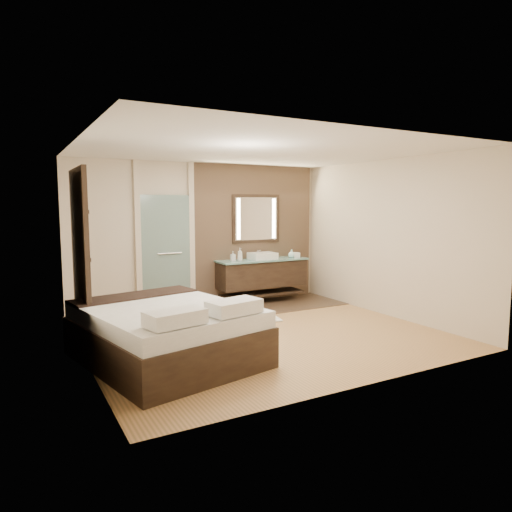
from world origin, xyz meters
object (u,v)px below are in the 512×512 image
mirror_unit (256,219)px  bed (166,333)px  waste_bin (248,299)px  vanity (262,273)px

mirror_unit → bed: 3.98m
bed → mirror_unit: bearing=32.0°
mirror_unit → waste_bin: bearing=-138.5°
vanity → bed: size_ratio=0.74×
bed → waste_bin: size_ratio=11.08×
bed → vanity: bearing=29.3°
vanity → waste_bin: (-0.35, -0.07, -0.47)m
mirror_unit → bed: bearing=-136.1°
waste_bin → vanity: bearing=11.1°
bed → waste_bin: bed is taller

